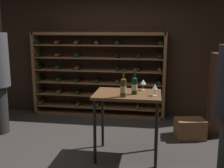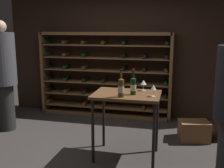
# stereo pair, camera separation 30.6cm
# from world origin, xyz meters

# --- Properties ---
(ground_plane) EXTENTS (10.30, 10.30, 0.00)m
(ground_plane) POSITION_xyz_m (0.00, 0.00, 0.00)
(ground_plane) COLOR #383330
(back_wall) EXTENTS (5.07, 0.10, 2.88)m
(back_wall) POSITION_xyz_m (0.00, 2.15, 1.44)
(back_wall) COLOR #332319
(back_wall) RESTS_ON ground
(wine_rack) EXTENTS (2.82, 0.32, 1.78)m
(wine_rack) POSITION_xyz_m (-0.34, 1.94, 0.89)
(wine_rack) COLOR brown
(wine_rack) RESTS_ON ground
(tasting_table) EXTENTS (0.94, 0.67, 0.96)m
(tasting_table) POSITION_xyz_m (0.49, 0.11, 0.83)
(tasting_table) COLOR brown
(tasting_table) RESTS_ON ground
(person_bystander_red_print) EXTENTS (0.46, 0.46, 2.00)m
(person_bystander_red_print) POSITION_xyz_m (-1.88, 0.69, 1.10)
(person_bystander_red_print) COLOR #272727
(person_bystander_red_print) RESTS_ON ground
(wine_crate) EXTENTS (0.54, 0.44, 0.34)m
(wine_crate) POSITION_xyz_m (1.49, 0.94, 0.17)
(wine_crate) COLOR brown
(wine_crate) RESTS_ON ground
(wine_bottle_green_slim) EXTENTS (0.08, 0.08, 0.37)m
(wine_bottle_green_slim) POSITION_xyz_m (0.45, -0.11, 1.09)
(wine_bottle_green_slim) COLOR #4C3314
(wine_bottle_green_slim) RESTS_ON tasting_table
(wine_bottle_gold_foil) EXTENTS (0.08, 0.08, 0.36)m
(wine_bottle_gold_foil) POSITION_xyz_m (0.59, 0.06, 1.09)
(wine_bottle_gold_foil) COLOR black
(wine_bottle_gold_foil) RESTS_ON tasting_table
(wine_glass_stemmed_center) EXTENTS (0.08, 0.08, 0.16)m
(wine_glass_stemmed_center) POSITION_xyz_m (0.87, 0.01, 1.08)
(wine_glass_stemmed_center) COLOR silver
(wine_glass_stemmed_center) RESTS_ON tasting_table
(wine_glass_stemmed_left) EXTENTS (0.09, 0.09, 0.16)m
(wine_glass_stemmed_left) POSITION_xyz_m (0.69, 0.33, 1.08)
(wine_glass_stemmed_left) COLOR silver
(wine_glass_stemmed_left) RESTS_ON tasting_table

